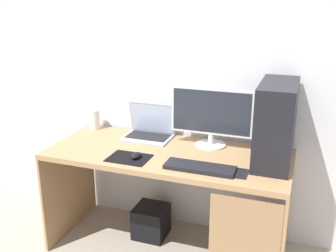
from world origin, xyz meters
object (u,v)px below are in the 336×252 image
(speaker, at_px, (94,120))
(keyboard, at_px, (200,168))
(laptop, at_px, (149,131))
(cell_phone, at_px, (241,174))
(monitor, at_px, (211,117))
(mouse_left, at_px, (136,155))
(pc_tower, at_px, (276,123))
(subwoofer, at_px, (151,221))

(speaker, bearing_deg, keyboard, -24.95)
(laptop, height_order, cell_phone, laptop)
(monitor, relative_size, mouse_left, 5.79)
(speaker, xyz_separation_m, cell_phone, (1.21, -0.43, -0.07))
(pc_tower, height_order, mouse_left, pc_tower)
(speaker, distance_m, mouse_left, 0.69)
(pc_tower, relative_size, laptop, 1.46)
(pc_tower, bearing_deg, mouse_left, -162.79)
(laptop, relative_size, subwoofer, 1.46)
(speaker, distance_m, cell_phone, 1.28)
(monitor, relative_size, speaker, 3.68)
(laptop, distance_m, subwoofer, 0.68)
(laptop, xyz_separation_m, subwoofer, (0.06, -0.12, -0.67))
(pc_tower, bearing_deg, laptop, 170.75)
(laptop, relative_size, cell_phone, 2.62)
(mouse_left, xyz_separation_m, subwoofer, (-0.02, 0.28, -0.64))
(mouse_left, height_order, subwoofer, mouse_left)
(speaker, relative_size, mouse_left, 1.58)
(laptop, xyz_separation_m, mouse_left, (0.08, -0.40, -0.03))
(cell_phone, bearing_deg, laptop, 151.51)
(subwoofer, bearing_deg, mouse_left, -85.92)
(pc_tower, height_order, laptop, pc_tower)
(keyboard, distance_m, subwoofer, 0.82)
(speaker, relative_size, subwoofer, 0.65)
(speaker, bearing_deg, pc_tower, -7.40)
(pc_tower, height_order, speaker, pc_tower)
(pc_tower, relative_size, keyboard, 1.18)
(pc_tower, bearing_deg, cell_phone, -120.46)
(subwoofer, bearing_deg, speaker, 163.67)
(monitor, distance_m, mouse_left, 0.57)
(speaker, relative_size, keyboard, 0.36)
(pc_tower, xyz_separation_m, subwoofer, (-0.83, 0.02, -0.86))
(cell_phone, xyz_separation_m, subwoofer, (-0.68, 0.28, -0.62))
(keyboard, bearing_deg, speaker, 155.05)
(pc_tower, xyz_separation_m, keyboard, (-0.39, -0.27, -0.24))
(pc_tower, relative_size, monitor, 0.89)
(monitor, xyz_separation_m, subwoofer, (-0.41, -0.10, -0.83))
(monitor, height_order, keyboard, monitor)
(laptop, height_order, mouse_left, laptop)
(keyboard, xyz_separation_m, mouse_left, (-0.42, 0.02, 0.01))
(monitor, height_order, mouse_left, monitor)
(pc_tower, bearing_deg, speaker, 172.60)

